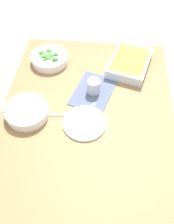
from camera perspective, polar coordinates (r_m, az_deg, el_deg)
name	(u,v)px	position (r m, az deg, el deg)	size (l,w,h in m)	color
ground_plane	(87,173)	(1.98, 0.00, -13.50)	(6.00, 6.00, 0.00)	#9E9389
dining_table	(87,122)	(1.42, 0.00, -2.27)	(1.20, 0.90, 0.74)	olive
placemat	(93,92)	(1.44, 1.44, 4.53)	(0.28, 0.20, 0.00)	#4C5670
stew_bowl	(27,111)	(1.34, -13.23, 0.15)	(0.23, 0.23, 0.06)	white
broccoli_bowl	(50,58)	(1.62, -8.32, 11.81)	(0.23, 0.23, 0.07)	white
baking_dish	(130,63)	(1.59, 9.46, 10.76)	(0.35, 0.29, 0.06)	silver
drink_cup	(94,87)	(1.41, 1.47, 5.54)	(0.07, 0.07, 0.08)	#B2BCC6
side_plate	(85,123)	(1.29, -0.55, -2.46)	(0.22, 0.22, 0.01)	silver
spoon_by_stew	(48,115)	(1.34, -8.65, -0.57)	(0.03, 0.18, 0.01)	silver
spoon_by_broccoli	(50,66)	(1.60, -8.16, 10.12)	(0.18, 0.06, 0.01)	silver
fork_on_table	(83,116)	(1.33, -0.85, -0.80)	(0.16, 0.11, 0.01)	silver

